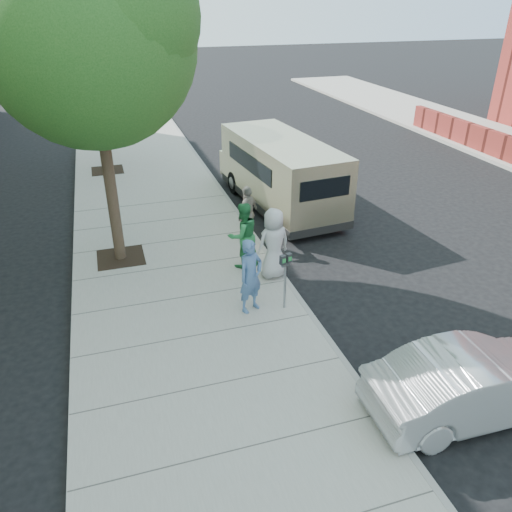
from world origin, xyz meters
name	(u,v)px	position (x,y,z in m)	size (l,w,h in m)	color
ground	(229,295)	(0.00, 0.00, 0.00)	(120.00, 120.00, 0.00)	black
sidewalk	(187,299)	(-1.00, 0.00, 0.07)	(5.00, 60.00, 0.15)	gray
curb_face	(287,283)	(1.44, 0.00, 0.07)	(0.12, 60.00, 0.16)	gray
tree_near	(91,32)	(-2.25, 2.40, 5.55)	(4.62, 4.60, 7.53)	black
tree_far	(90,39)	(-2.25, 10.00, 4.88)	(3.92, 3.80, 6.49)	black
parking_meter	(285,270)	(0.98, -1.08, 1.10)	(0.29, 0.17, 1.31)	gray
van	(279,172)	(2.98, 4.87, 1.19)	(2.57, 6.22, 2.25)	beige
sedan	(478,382)	(3.00, -4.76, 0.62)	(1.31, 3.75, 1.24)	#ACADB3
person_officer	(251,276)	(0.26, -0.92, 0.98)	(0.61, 0.40, 1.66)	#466695
person_green_shirt	(243,235)	(0.65, 1.04, 0.99)	(0.82, 0.64, 1.68)	#2A8042
person_gray_shirt	(273,244)	(1.20, 0.32, 1.02)	(0.85, 0.56, 1.75)	#B1B1B4
person_striped_polo	(248,213)	(1.20, 2.47, 0.93)	(0.92, 0.38, 1.56)	slate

